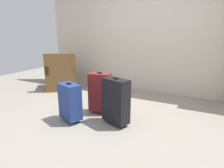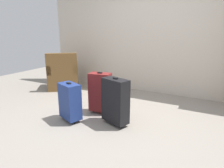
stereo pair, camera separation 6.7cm
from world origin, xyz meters
TOP-DOWN VIEW (x-y plane):
  - ground_plane at (0.00, 0.00)m, footprint 9.47×9.47m
  - back_wall at (0.00, 1.90)m, footprint 5.41×0.10m
  - armchair at (-2.02, 1.15)m, footprint 0.98×0.98m
  - mug at (-1.58, 1.18)m, footprint 0.12×0.08m
  - suitcase_navy_blue at (-0.67, -0.24)m, footprint 0.42×0.34m
  - suitcase_black at (0.02, -0.02)m, footprint 0.46×0.33m
  - suitcase_dark_red at (-0.42, 0.26)m, footprint 0.39×0.27m

SIDE VIEW (x-z plane):
  - ground_plane at x=0.00m, z-range 0.00..0.00m
  - mug at x=-1.58m, z-range 0.00..0.10m
  - armchair at x=-2.02m, z-range -0.13..0.77m
  - suitcase_navy_blue at x=-0.67m, z-range 0.01..0.64m
  - suitcase_dark_red at x=-0.42m, z-range 0.01..0.74m
  - suitcase_black at x=0.02m, z-range 0.01..0.75m
  - back_wall at x=0.00m, z-range 0.00..2.60m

